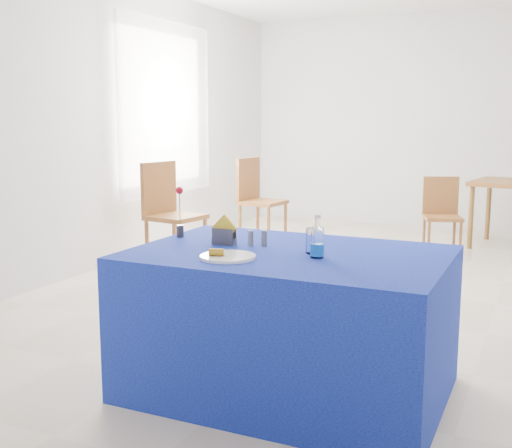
{
  "coord_description": "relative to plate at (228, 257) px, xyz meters",
  "views": [
    {
      "loc": [
        1.44,
        -5.21,
        1.44
      ],
      "look_at": [
        0.12,
        -2.35,
        0.92
      ],
      "focal_mm": 45.0,
      "sensor_mm": 36.0,
      "label": 1
    }
  ],
  "objects": [
    {
      "name": "floor",
      "position": [
        -0.02,
        2.47,
        -0.77
      ],
      "size": [
        7.0,
        7.0,
        0.0
      ],
      "primitive_type": "plane",
      "color": "beige",
      "rests_on": "ground"
    },
    {
      "name": "room_shell",
      "position": [
        -0.02,
        2.47,
        0.98
      ],
      "size": [
        7.0,
        7.0,
        7.0
      ],
      "color": "silver",
      "rests_on": "ground"
    },
    {
      "name": "window_pane",
      "position": [
        -2.49,
        3.27,
        0.78
      ],
      "size": [
        0.04,
        1.5,
        1.6
      ],
      "primitive_type": "cube",
      "color": "white",
      "rests_on": "room_shell"
    },
    {
      "name": "curtain",
      "position": [
        -2.42,
        3.27,
        0.78
      ],
      "size": [
        0.04,
        1.75,
        1.85
      ],
      "primitive_type": "cube",
      "color": "white",
      "rests_on": "room_shell"
    },
    {
      "name": "plate",
      "position": [
        0.0,
        0.0,
        0.0
      ],
      "size": [
        0.28,
        0.28,
        0.01
      ],
      "primitive_type": "cylinder",
      "color": "white",
      "rests_on": "blue_table"
    },
    {
      "name": "drinking_glass",
      "position": [
        0.34,
        0.29,
        0.06
      ],
      "size": [
        0.07,
        0.07,
        0.13
      ],
      "primitive_type": "cylinder",
      "color": "white",
      "rests_on": "blue_table"
    },
    {
      "name": "salt_shaker",
      "position": [
        -0.03,
        0.33,
        0.04
      ],
      "size": [
        0.03,
        0.03,
        0.08
      ],
      "primitive_type": "cylinder",
      "color": "slate",
      "rests_on": "blue_table"
    },
    {
      "name": "pepper_shaker",
      "position": [
        0.04,
        0.36,
        0.04
      ],
      "size": [
        0.03,
        0.03,
        0.08
      ],
      "primitive_type": "cylinder",
      "color": "slate",
      "rests_on": "blue_table"
    },
    {
      "name": "blue_table",
      "position": [
        0.21,
        0.28,
        -0.39
      ],
      "size": [
        1.6,
        1.1,
        0.76
      ],
      "color": "navy",
      "rests_on": "floor"
    },
    {
      "name": "water_bottle",
      "position": [
        0.39,
        0.2,
        0.06
      ],
      "size": [
        0.07,
        0.07,
        0.21
      ],
      "color": "white",
      "rests_on": "blue_table"
    },
    {
      "name": "napkin_holder",
      "position": [
        -0.18,
        0.31,
        0.04
      ],
      "size": [
        0.15,
        0.06,
        0.17
      ],
      "color": "#37383C",
      "rests_on": "blue_table"
    },
    {
      "name": "rose_vase",
      "position": [
        -0.51,
        0.4,
        0.13
      ],
      "size": [
        0.04,
        0.04,
        0.29
      ],
      "color": "#242429",
      "rests_on": "blue_table"
    },
    {
      "name": "chair_bg_left",
      "position": [
        0.39,
        4.19,
        -0.29
      ],
      "size": [
        0.47,
        0.47,
        0.83
      ],
      "rotation": [
        0.0,
        0.0,
        0.33
      ],
      "color": "brown",
      "rests_on": "floor"
    },
    {
      "name": "chair_win_a",
      "position": [
        -1.91,
        2.45,
        -0.17
      ],
      "size": [
        0.53,
        0.53,
        1.03
      ],
      "rotation": [
        0.0,
        0.0,
        1.42
      ],
      "color": "brown",
      "rests_on": "floor"
    },
    {
      "name": "chair_win_b",
      "position": [
        -1.66,
        3.92,
        -0.19
      ],
      "size": [
        0.5,
        0.5,
        1.0
      ],
      "rotation": [
        0.0,
        0.0,
        1.44
      ],
      "color": "brown",
      "rests_on": "floor"
    },
    {
      "name": "banana_pieces",
      "position": [
        -0.04,
        -0.03,
        0.03
      ],
      "size": [
        0.08,
        0.05,
        0.04
      ],
      "color": "yellow",
      "rests_on": "plate"
    }
  ]
}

